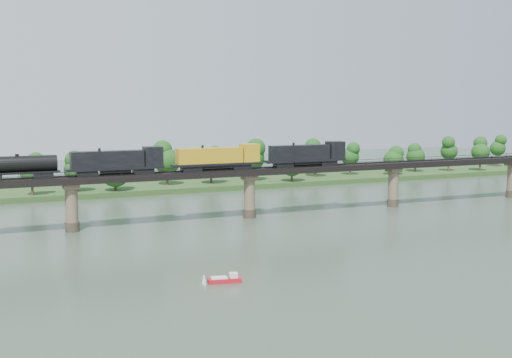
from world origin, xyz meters
name	(u,v)px	position (x,y,z in m)	size (l,w,h in m)	color
ground	(310,244)	(0.00, 0.00, 0.00)	(400.00, 400.00, 0.00)	#324034
far_bank	(181,186)	(0.00, 85.00, 0.80)	(300.00, 24.00, 1.60)	#26451B
bridge	(249,194)	(0.00, 30.00, 5.46)	(236.00, 30.00, 11.50)	#473A2D
bridge_superstructure	(249,167)	(0.00, 30.00, 11.79)	(220.00, 4.90, 0.75)	black
far_treeline	(159,162)	(-8.21, 80.52, 8.83)	(289.06, 17.54, 13.60)	#382619
freight_train	(185,159)	(-15.45, 30.00, 14.23)	(83.13, 3.24, 5.72)	black
motorboat	(225,279)	(-24.07, -17.97, 0.48)	(5.22, 2.73, 1.39)	red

